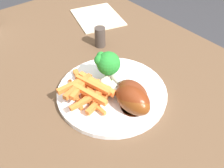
# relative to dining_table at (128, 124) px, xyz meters

# --- Properties ---
(dining_table) EXTENTS (1.18, 0.64, 0.75)m
(dining_table) POSITION_rel_dining_table_xyz_m (0.00, 0.00, 0.00)
(dining_table) COLOR brown
(dining_table) RESTS_ON ground_plane
(dinner_plate) EXTENTS (0.25, 0.25, 0.01)m
(dinner_plate) POSITION_rel_dining_table_xyz_m (-0.02, -0.04, 0.13)
(dinner_plate) COLOR white
(dinner_plate) RESTS_ON dining_table
(broccoli_floret_front) EXTENTS (0.06, 0.05, 0.08)m
(broccoli_floret_front) POSITION_rel_dining_table_xyz_m (-0.05, -0.03, 0.18)
(broccoli_floret_front) COLOR #7BA44D
(broccoli_floret_front) RESTS_ON dinner_plate
(carrot_fries_pile) EXTENTS (0.15, 0.12, 0.04)m
(carrot_fries_pile) POSITION_rel_dining_table_xyz_m (-0.04, -0.09, 0.15)
(carrot_fries_pile) COLOR orange
(carrot_fries_pile) RESTS_ON dinner_plate
(chicken_drumstick_near) EXTENTS (0.13, 0.06, 0.05)m
(chicken_drumstick_near) POSITION_rel_dining_table_xyz_m (0.03, -0.03, 0.16)
(chicken_drumstick_near) COLOR #4D1B0E
(chicken_drumstick_near) RESTS_ON dinner_plate
(chicken_drumstick_far) EXTENTS (0.14, 0.06, 0.05)m
(chicken_drumstick_far) POSITION_rel_dining_table_xyz_m (0.05, -0.04, 0.16)
(chicken_drumstick_far) COLOR #4F200B
(chicken_drumstick_far) RESTS_ON dinner_plate
(chicken_drumstick_extra) EXTENTS (0.13, 0.06, 0.05)m
(chicken_drumstick_extra) POSITION_rel_dining_table_xyz_m (0.04, -0.04, 0.16)
(chicken_drumstick_extra) COLOR #4C190A
(chicken_drumstick_extra) RESTS_ON dinner_plate
(napkin) EXTENTS (0.20, 0.18, 0.00)m
(napkin) POSITION_rel_dining_table_xyz_m (-0.33, 0.15, 0.12)
(napkin) COLOR beige
(napkin) RESTS_ON dining_table
(pepper_shaker) EXTENTS (0.03, 0.03, 0.06)m
(pepper_shaker) POSITION_rel_dining_table_xyz_m (-0.19, 0.06, 0.15)
(pepper_shaker) COLOR #423833
(pepper_shaker) RESTS_ON dining_table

